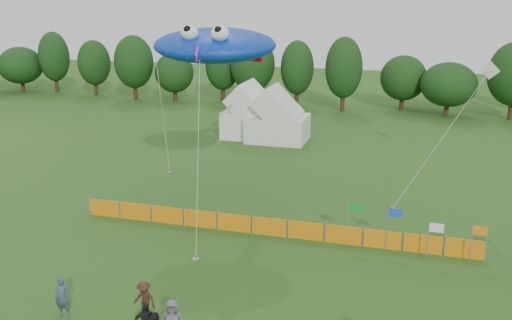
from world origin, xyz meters
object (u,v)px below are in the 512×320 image
(barrier_fence, at_px, (269,227))
(spectator_c, at_px, (145,300))
(tent_left, at_px, (250,115))
(spectator_a, at_px, (63,297))
(tent_right, at_px, (278,120))
(stingray_kite, at_px, (218,45))

(barrier_fence, height_order, spectator_c, spectator_c)
(tent_left, xyz_separation_m, spectator_a, (1.37, -31.07, -1.14))
(tent_right, relative_size, barrier_fence, 0.24)
(tent_left, height_order, barrier_fence, tent_left)
(spectator_c, relative_size, stingray_kite, 0.11)
(barrier_fence, bearing_deg, tent_left, 109.27)
(barrier_fence, xyz_separation_m, stingray_kite, (-3.57, 2.34, 9.40))
(spectator_a, bearing_deg, spectator_c, 3.41)
(barrier_fence, distance_m, spectator_a, 11.72)
(tent_left, bearing_deg, stingray_kite, -78.57)
(tent_left, height_order, tent_right, tent_left)
(tent_right, distance_m, spectator_c, 29.33)
(tent_right, bearing_deg, spectator_a, -92.76)
(tent_left, distance_m, tent_right, 2.98)
(barrier_fence, relative_size, stingray_kite, 1.48)
(spectator_c, height_order, stingray_kite, stingray_kite)
(stingray_kite, bearing_deg, spectator_c, -86.07)
(tent_right, relative_size, spectator_a, 3.00)
(barrier_fence, xyz_separation_m, spectator_a, (-5.97, -10.08, 0.37))
(barrier_fence, height_order, stingray_kite, stingray_kite)
(spectator_a, relative_size, stingray_kite, 0.12)
(spectator_a, height_order, spectator_c, spectator_a)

